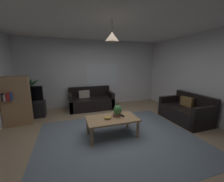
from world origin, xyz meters
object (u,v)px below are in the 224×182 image
object	(u,v)px
tv_stand	(30,110)
potted_plant_on_table	(117,111)
couch_right_side	(185,112)
pendant_lamp	(112,37)
potted_palm_corner	(30,96)
remote_on_table_0	(122,115)
book_on_table_1	(108,118)
bookshelf_corner	(16,101)
book_on_table_0	(108,119)
couch_under_window	(91,102)
coffee_table	(112,120)
tv	(28,94)

from	to	relation	value
tv_stand	potted_plant_on_table	bearing A→B (deg)	-39.94
couch_right_side	pendant_lamp	bearing A→B (deg)	-86.38
potted_palm_corner	remote_on_table_0	bearing A→B (deg)	-42.96
remote_on_table_0	book_on_table_1	bearing A→B (deg)	-171.77
tv_stand	potted_palm_corner	distance (m)	0.55
pendant_lamp	couch_right_side	bearing A→B (deg)	3.62
remote_on_table_0	bookshelf_corner	size ratio (longest dim) A/B	0.11
book_on_table_0	potted_plant_on_table	xyz separation A→B (m)	(0.27, 0.06, 0.14)
book_on_table_0	pendant_lamp	distance (m)	1.83
couch_under_window	coffee_table	bearing A→B (deg)	-86.86
remote_on_table_0	potted_plant_on_table	bearing A→B (deg)	-178.56
book_on_table_0	tv_stand	xyz separation A→B (m)	(-2.03, 1.99, -0.22)
book_on_table_0	book_on_table_1	bearing A→B (deg)	-72.27
couch_under_window	coffee_table	distance (m)	2.23
book_on_table_0	coffee_table	bearing A→B (deg)	16.06
coffee_table	potted_plant_on_table	xyz separation A→B (m)	(0.15, 0.03, 0.22)
bookshelf_corner	tv	bearing A→B (deg)	71.35
book_on_table_0	pendant_lamp	size ratio (longest dim) A/B	0.24
coffee_table	potted_palm_corner	bearing A→B (deg)	133.07
tv_stand	pendant_lamp	bearing A→B (deg)	-42.23
book_on_table_0	remote_on_table_0	distance (m)	0.41
remote_on_table_0	tv_stand	xyz separation A→B (m)	(-2.44, 1.91, -0.22)
bookshelf_corner	tv_stand	bearing A→B (deg)	72.01
couch_under_window	potted_plant_on_table	distance (m)	2.24
potted_plant_on_table	pendant_lamp	xyz separation A→B (m)	(-0.15, -0.03, 1.68)
potted_plant_on_table	pendant_lamp	distance (m)	1.69
coffee_table	potted_plant_on_table	bearing A→B (deg)	11.06
couch_under_window	potted_plant_on_table	xyz separation A→B (m)	(0.27, -2.20, 0.34)
couch_under_window	potted_plant_on_table	world-z (taller)	couch_under_window
tv	potted_palm_corner	xyz separation A→B (m)	(-0.05, 0.42, -0.14)
potted_palm_corner	pendant_lamp	world-z (taller)	pendant_lamp
book_on_table_0	couch_right_side	bearing A→B (deg)	4.24
couch_under_window	tv	distance (m)	2.11
coffee_table	tv_stand	distance (m)	2.92
potted_plant_on_table	remote_on_table_0	bearing A→B (deg)	6.16
book_on_table_0	book_on_table_1	world-z (taller)	book_on_table_1
book_on_table_0	bookshelf_corner	xyz separation A→B (m)	(-2.22, 1.42, 0.24)
tv_stand	bookshelf_corner	world-z (taller)	bookshelf_corner
bookshelf_corner	couch_under_window	bearing A→B (deg)	20.75
potted_palm_corner	tv	bearing A→B (deg)	-83.44
couch_right_side	bookshelf_corner	world-z (taller)	bookshelf_corner
couch_right_side	tv_stand	distance (m)	4.92
remote_on_table_0	pendant_lamp	xyz separation A→B (m)	(-0.28, -0.04, 1.83)
couch_right_side	couch_under_window	bearing A→B (deg)	-129.17
coffee_table	tv	world-z (taller)	tv
couch_under_window	pendant_lamp	bearing A→B (deg)	-86.86
tv_stand	potted_palm_corner	world-z (taller)	potted_palm_corner
coffee_table	book_on_table_1	bearing A→B (deg)	-157.55
book_on_table_1	potted_plant_on_table	size ratio (longest dim) A/B	0.50
couch_right_side	book_on_table_0	size ratio (longest dim) A/B	12.78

